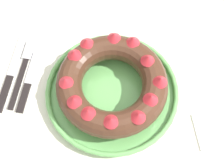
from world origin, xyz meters
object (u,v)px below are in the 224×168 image
fork (23,68)px  napkin (222,129)px  cake_knife (28,85)px  bundt_cake (112,84)px  serving_knife (10,78)px  serving_dish (112,92)px

fork → napkin: fork is taller
cake_knife → fork: bearing=115.3°
bundt_cake → fork: (-0.24, 0.03, -0.06)m
cake_knife → bundt_cake: bearing=-0.3°
bundt_cake → cake_knife: 0.22m
serving_knife → cake_knife: size_ratio=1.28×
cake_knife → serving_dish: bearing=-0.3°
serving_dish → serving_knife: serving_dish is taller
serving_knife → cake_knife: 0.05m
serving_knife → cake_knife: (0.05, -0.01, 0.00)m
bundt_cake → napkin: bearing=-10.4°
bundt_cake → napkin: size_ratio=2.04×
cake_knife → napkin: 0.48m
serving_dish → fork: 0.24m
serving_dish → fork: (-0.24, 0.03, -0.01)m
fork → bundt_cake: bearing=-13.6°
serving_dish → napkin: (0.27, -0.05, -0.01)m
bundt_cake → serving_knife: size_ratio=1.19×
bundt_cake → cake_knife: (-0.21, -0.01, -0.06)m
cake_knife → napkin: (0.48, -0.04, -0.00)m
fork → serving_knife: serving_knife is taller
serving_dish → serving_knife: size_ratio=1.47×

